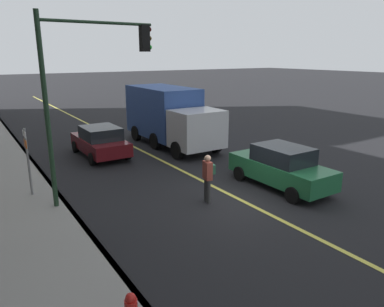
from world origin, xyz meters
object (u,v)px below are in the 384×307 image
Objects in this scene: car_green at (281,167)px; traffic_light_mast at (87,78)px; truck_blue at (169,115)px; pedestrian_with_backpack at (208,175)px; car_maroon at (100,141)px; street_sign_post at (28,158)px.

traffic_light_mast is (2.54, 6.62, 3.49)m from car_green.
car_green is 0.61× the size of truck_blue.
pedestrian_with_backpack reaches higher than car_green.
car_maroon is at bearing 8.12° from pedestrian_with_backpack.
traffic_light_mast reaches higher than truck_blue.
pedestrian_with_backpack is at bearing 84.50° from car_green.
truck_blue is 1.12× the size of traffic_light_mast.
truck_blue is (8.51, 0.19, 0.89)m from car_green.
street_sign_post is (4.08, 8.48, 0.71)m from car_green.
pedestrian_with_backpack is at bearing 159.29° from truck_blue.
traffic_light_mast reaches higher than pedestrian_with_backpack.
car_green is at bearing -110.96° from traffic_light_mast.
car_maroon is at bearing 93.07° from truck_blue.
car_green is 2.51× the size of pedestrian_with_backpack.
pedestrian_with_backpack is at bearing -171.88° from car_maroon.
car_maroon is 0.98× the size of car_green.
car_green is 8.56m from truck_blue.
truck_blue is at bearing -47.13° from traffic_light_mast.
pedestrian_with_backpack is at bearing -125.91° from street_sign_post.
car_green is at bearing -95.50° from pedestrian_with_backpack.
car_maroon is 9.39m from car_green.
car_maroon is 0.67× the size of traffic_light_mast.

